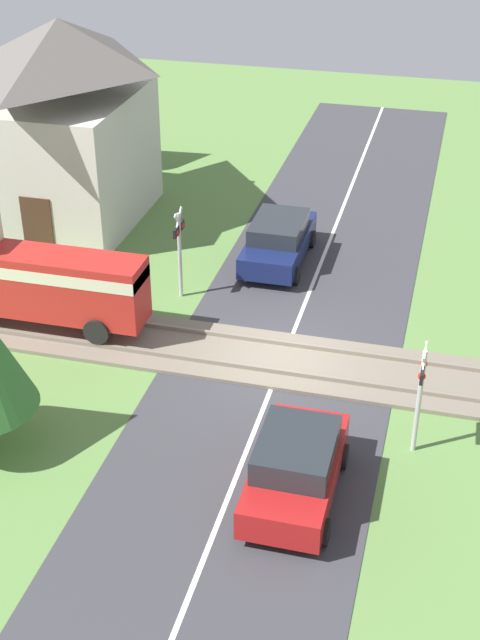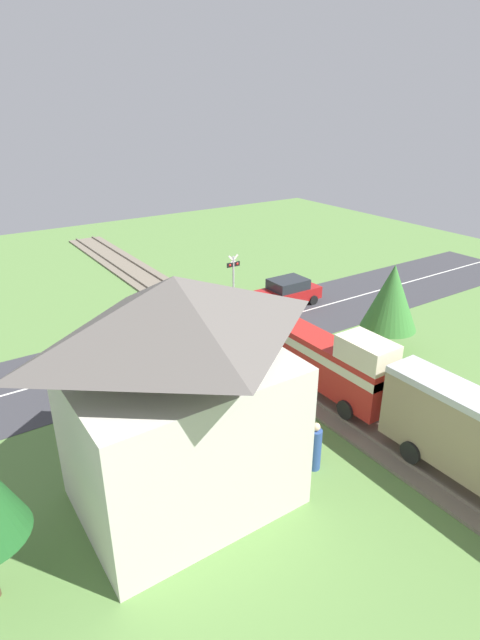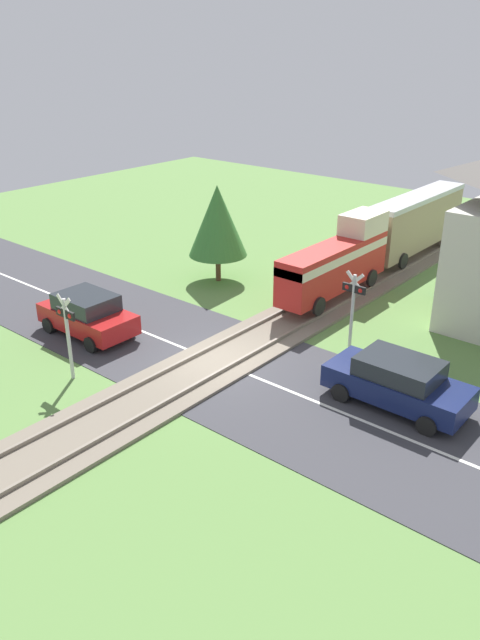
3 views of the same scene
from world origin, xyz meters
The scene contains 9 objects.
ground_plane centered at (0.00, 0.00, 0.00)m, with size 60.00×60.00×0.00m, color #5B8442.
road_surface centered at (0.00, 0.00, 0.01)m, with size 48.00×6.40×0.02m.
track_bed centered at (0.00, 0.00, 0.07)m, with size 2.80×48.00×0.24m.
car_near_crossing centered at (-5.28, -1.44, 0.84)m, with size 3.96×1.99×1.63m.
car_far_side centered at (6.03, 1.44, 0.82)m, with size 4.34×1.99×1.57m.
crossing_signal_west_approach centered at (-2.94, -3.90, 1.90)m, with size 0.90×0.18×2.95m.
crossing_signal_east_approach centered at (2.94, 3.90, 1.90)m, with size 0.90×0.18×2.95m.
station_building centered at (7.61, 9.48, 3.56)m, with size 6.64×5.06×7.27m.
tree_by_station centered at (13.19, 9.88, 3.46)m, with size 2.39×2.39×4.91m.
Camera 1 is at (-20.43, -4.09, 13.78)m, focal length 50.00 mm.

